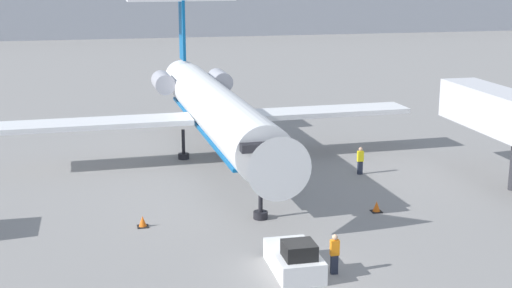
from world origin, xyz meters
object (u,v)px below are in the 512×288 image
(pushback_tug, at_px, (294,259))
(traffic_cone_left, at_px, (143,222))
(airplane_main, at_px, (215,108))
(worker_by_wing, at_px, (360,160))
(jet_bridge, at_px, (502,113))
(worker_near_tug, at_px, (335,253))
(traffic_cone_right, at_px, (377,207))

(pushback_tug, distance_m, traffic_cone_left, 9.63)
(pushback_tug, bearing_deg, airplane_main, 90.92)
(airplane_main, distance_m, worker_by_wing, 10.77)
(airplane_main, distance_m, jet_bridge, 19.05)
(worker_near_tug, distance_m, traffic_cone_right, 9.01)
(pushback_tug, xyz_separation_m, worker_near_tug, (1.68, -0.64, 0.39))
(airplane_main, height_order, worker_near_tug, airplane_main)
(pushback_tug, relative_size, worker_near_tug, 2.01)
(traffic_cone_left, bearing_deg, airplane_main, 64.15)
(worker_near_tug, height_order, worker_by_wing, worker_near_tug)
(traffic_cone_right, relative_size, jet_bridge, 0.06)
(pushback_tug, bearing_deg, jet_bridge, 33.13)
(pushback_tug, distance_m, jet_bridge, 20.14)
(airplane_main, distance_m, pushback_tug, 19.89)
(airplane_main, xyz_separation_m, traffic_cone_right, (7.03, -12.83, -3.52))
(airplane_main, relative_size, traffic_cone_left, 52.05)
(pushback_tug, xyz_separation_m, jet_bridge, (16.56, 10.80, 3.84))
(worker_near_tug, bearing_deg, traffic_cone_left, 135.27)
(traffic_cone_left, height_order, jet_bridge, jet_bridge)
(airplane_main, distance_m, worker_near_tug, 20.56)
(traffic_cone_left, bearing_deg, traffic_cone_right, -2.06)
(worker_by_wing, bearing_deg, worker_near_tug, -114.79)
(traffic_cone_right, height_order, jet_bridge, jet_bridge)
(airplane_main, xyz_separation_m, worker_near_tug, (1.99, -20.27, -2.82))
(worker_by_wing, bearing_deg, traffic_cone_right, -103.65)
(pushback_tug, distance_m, worker_by_wing, 16.46)
(pushback_tug, distance_m, worker_near_tug, 1.84)
(jet_bridge, bearing_deg, airplane_main, 152.39)
(worker_near_tug, bearing_deg, jet_bridge, 37.57)
(pushback_tug, bearing_deg, traffic_cone_left, 130.94)
(pushback_tug, bearing_deg, worker_near_tug, -20.88)
(pushback_tug, height_order, traffic_cone_right, pushback_tug)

